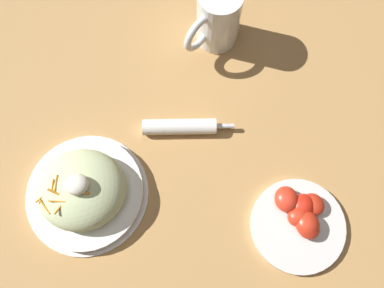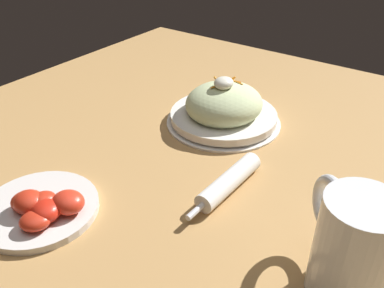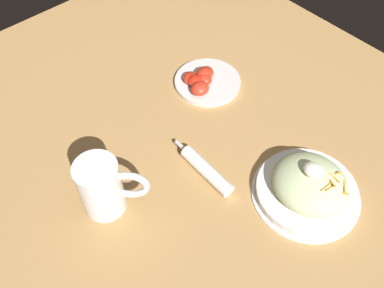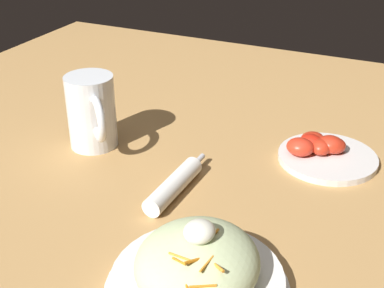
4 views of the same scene
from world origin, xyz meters
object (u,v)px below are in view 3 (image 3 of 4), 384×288
object	(u,v)px
beer_mug	(103,189)
napkin_roll	(206,170)
tomato_plate	(204,81)
salad_plate	(308,187)

from	to	relation	value
beer_mug	napkin_roll	size ratio (longest dim) A/B	0.76
beer_mug	tomato_plate	bearing A→B (deg)	107.77
salad_plate	tomato_plate	world-z (taller)	salad_plate
tomato_plate	salad_plate	bearing A→B (deg)	-9.82
salad_plate	tomato_plate	xyz separation A→B (m)	(-0.40, 0.07, -0.02)
napkin_roll	tomato_plate	world-z (taller)	tomato_plate
beer_mug	tomato_plate	size ratio (longest dim) A/B	0.78
napkin_roll	tomato_plate	bearing A→B (deg)	137.86
beer_mug	napkin_roll	world-z (taller)	beer_mug
salad_plate	tomato_plate	distance (m)	0.40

